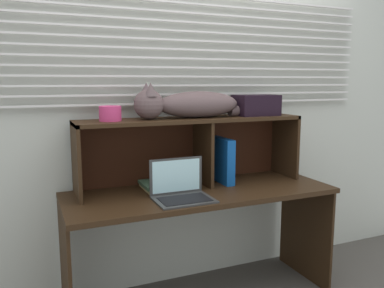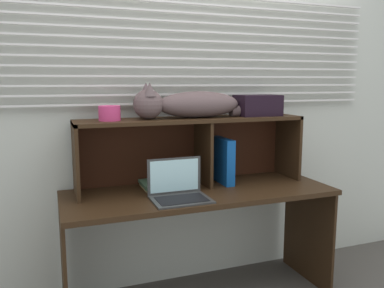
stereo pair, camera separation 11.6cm
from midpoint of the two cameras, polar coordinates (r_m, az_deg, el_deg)
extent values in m
cube|color=beige|center=(2.61, -0.26, 6.66)|extent=(4.40, 0.04, 2.50)
cube|color=silver|center=(2.56, 0.13, 5.98)|extent=(2.77, 0.02, 0.01)
cube|color=silver|center=(2.56, 0.13, 7.25)|extent=(2.77, 0.02, 0.01)
cube|color=silver|center=(2.56, 0.13, 8.51)|extent=(2.77, 0.02, 0.01)
cube|color=silver|center=(2.56, 0.13, 9.78)|extent=(2.77, 0.02, 0.01)
cube|color=silver|center=(2.56, 0.13, 11.04)|extent=(2.77, 0.02, 0.01)
cube|color=silver|center=(2.57, 0.13, 12.31)|extent=(2.77, 0.02, 0.01)
cube|color=silver|center=(2.57, 0.13, 13.57)|extent=(2.77, 0.02, 0.01)
cube|color=silver|center=(2.57, 0.13, 14.82)|extent=(2.77, 0.02, 0.01)
cube|color=silver|center=(2.58, 0.13, 16.07)|extent=(2.77, 0.02, 0.01)
cube|color=silver|center=(2.59, 0.13, 17.32)|extent=(2.77, 0.02, 0.01)
cube|color=silver|center=(2.60, 0.13, 18.55)|extent=(2.77, 0.02, 0.01)
cube|color=silver|center=(2.61, 0.13, 19.78)|extent=(2.77, 0.02, 0.01)
cube|color=black|center=(2.39, 2.54, -7.10)|extent=(1.62, 0.59, 0.03)
cube|color=black|center=(2.35, -16.69, -17.07)|extent=(0.02, 0.53, 0.68)
cube|color=black|center=(2.89, 17.57, -12.01)|extent=(0.02, 0.53, 0.68)
cube|color=black|center=(2.43, 1.37, 3.55)|extent=(1.43, 0.30, 0.02)
cube|color=black|center=(2.30, -15.16, -2.19)|extent=(0.02, 0.30, 0.43)
cube|color=black|center=(2.79, 14.87, -0.23)|extent=(0.02, 0.30, 0.43)
cube|color=black|center=(2.49, 2.97, -1.30)|extent=(0.02, 0.29, 0.41)
cube|color=#34170C|center=(2.59, 0.16, -0.62)|extent=(1.43, 0.01, 0.43)
ellipsoid|color=brown|center=(2.44, 2.33, 5.75)|extent=(0.53, 0.20, 0.16)
sphere|color=brown|center=(2.34, -4.97, 5.75)|extent=(0.18, 0.18, 0.18)
cone|color=#584748|center=(2.29, -4.70, 7.90)|extent=(0.08, 0.08, 0.08)
cone|color=#5A474A|center=(2.38, -5.29, 7.93)|extent=(0.08, 0.08, 0.08)
cylinder|color=brown|center=(2.61, 9.96, 4.81)|extent=(0.31, 0.07, 0.07)
cube|color=#353535|center=(2.19, -0.08, -8.08)|extent=(0.32, 0.24, 0.01)
cube|color=#353535|center=(2.26, -1.11, -4.61)|extent=(0.32, 0.01, 0.21)
cube|color=#B2E0EA|center=(2.26, -1.07, -4.63)|extent=(0.29, 0.00, 0.18)
cube|color=black|center=(2.17, 0.03, -8.01)|extent=(0.27, 0.17, 0.00)
cube|color=#104A9B|center=(2.56, 5.73, -2.38)|extent=(0.06, 0.26, 0.29)
cube|color=tan|center=(2.43, -3.85, -6.23)|extent=(0.16, 0.22, 0.02)
cube|color=#476D50|center=(2.43, -4.02, -5.78)|extent=(0.16, 0.22, 0.02)
cylinder|color=#D13973|center=(2.29, -10.46, 4.41)|extent=(0.12, 0.12, 0.09)
cube|color=black|center=(2.63, 10.75, 5.53)|extent=(0.28, 0.19, 0.14)
camera|label=1|loc=(0.06, -88.64, 0.22)|focal=36.76mm
camera|label=2|loc=(0.06, 91.36, -0.22)|focal=36.76mm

